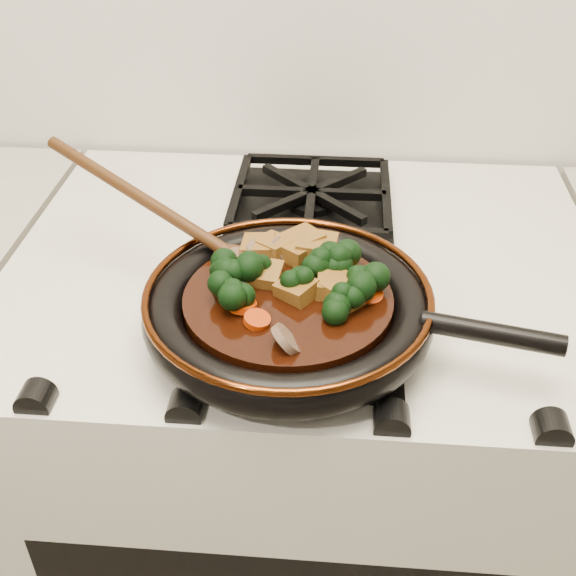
{
  "coord_description": "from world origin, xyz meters",
  "views": [
    {
      "loc": [
        0.04,
        0.92,
        1.41
      ],
      "look_at": [
        -0.01,
        1.53,
        0.97
      ],
      "focal_mm": 45.0,
      "sensor_mm": 36.0,
      "label": 1
    }
  ],
  "objects": [
    {
      "name": "stove",
      "position": [
        0.0,
        1.69,
        0.45
      ],
      "size": [
        0.76,
        0.6,
        0.9
      ],
      "primitive_type": "cube",
      "color": "silver",
      "rests_on": "ground"
    },
    {
      "name": "burner_grate_front",
      "position": [
        0.0,
        1.55,
        0.91
      ],
      "size": [
        0.23,
        0.23,
        0.03
      ],
      "primitive_type": null,
      "color": "black",
      "rests_on": "stove"
    },
    {
      "name": "burner_grate_back",
      "position": [
        0.0,
        1.83,
        0.91
      ],
      "size": [
        0.23,
        0.23,
        0.03
      ],
      "primitive_type": null,
      "color": "black",
      "rests_on": "stove"
    },
    {
      "name": "skillet",
      "position": [
        -0.01,
        1.53,
        0.94
      ],
      "size": [
        0.43,
        0.31,
        0.05
      ],
      "rotation": [
        0.0,
        0.0,
        -0.21
      ],
      "color": "black",
      "rests_on": "burner_grate_front"
    },
    {
      "name": "braising_sauce",
      "position": [
        -0.01,
        1.53,
        0.95
      ],
      "size": [
        0.22,
        0.22,
        0.02
      ],
      "primitive_type": "cylinder",
      "color": "black",
      "rests_on": "skillet"
    },
    {
      "name": "tofu_cube_0",
      "position": [
        -0.04,
        1.56,
        0.97
      ],
      "size": [
        0.04,
        0.04,
        0.02
      ],
      "primitive_type": "cube",
      "rotation": [
        -0.12,
        -0.03,
        3.02
      ],
      "color": "brown",
      "rests_on": "braising_sauce"
    },
    {
      "name": "tofu_cube_1",
      "position": [
        -0.01,
        1.61,
        0.97
      ],
      "size": [
        0.06,
        0.06,
        0.02
      ],
      "primitive_type": "cube",
      "rotation": [
        -0.01,
        0.05,
        0.92
      ],
      "color": "brown",
      "rests_on": "braising_sauce"
    },
    {
      "name": "tofu_cube_2",
      "position": [
        0.04,
        1.54,
        0.97
      ],
      "size": [
        0.04,
        0.04,
        0.02
      ],
      "primitive_type": "cube",
      "rotation": [
        0.09,
        0.01,
        1.57
      ],
      "color": "brown",
      "rests_on": "braising_sauce"
    },
    {
      "name": "tofu_cube_3",
      "position": [
        -0.0,
        1.53,
        0.97
      ],
      "size": [
        0.05,
        0.05,
        0.03
      ],
      "primitive_type": "cube",
      "rotation": [
        -0.08,
        0.1,
        2.51
      ],
      "color": "brown",
      "rests_on": "braising_sauce"
    },
    {
      "name": "tofu_cube_4",
      "position": [
        0.05,
        1.53,
        0.97
      ],
      "size": [
        0.06,
        0.06,
        0.03
      ],
      "primitive_type": "cube",
      "rotation": [
        -0.06,
        0.04,
        0.78
      ],
      "color": "brown",
      "rests_on": "braising_sauce"
    },
    {
      "name": "tofu_cube_5",
      "position": [
        0.02,
        1.61,
        0.97
      ],
      "size": [
        0.05,
        0.05,
        0.03
      ],
      "primitive_type": "cube",
      "rotation": [
        0.06,
        -0.06,
        3.04
      ],
      "color": "brown",
      "rests_on": "braising_sauce"
    },
    {
      "name": "tofu_cube_6",
      "position": [
        -0.0,
        1.62,
        0.97
      ],
      "size": [
        0.06,
        0.06,
        0.03
      ],
      "primitive_type": "cube",
      "rotation": [
        -0.09,
        0.09,
        2.22
      ],
      "color": "brown",
      "rests_on": "braising_sauce"
    },
    {
      "name": "tofu_cube_7",
      "position": [
        -0.05,
        1.61,
        0.97
      ],
      "size": [
        0.04,
        0.04,
        0.02
      ],
      "primitive_type": "cube",
      "rotation": [
        -0.1,
        -0.06,
        1.52
      ],
      "color": "brown",
      "rests_on": "braising_sauce"
    },
    {
      "name": "tofu_cube_8",
      "position": [
        -0.03,
        1.61,
        0.97
      ],
      "size": [
        0.05,
        0.05,
        0.03
      ],
      "primitive_type": "cube",
      "rotation": [
        0.03,
        0.08,
        2.47
      ],
      "color": "brown",
      "rests_on": "braising_sauce"
    },
    {
      "name": "broccoli_floret_0",
      "position": [
        -0.04,
        1.56,
        0.97
      ],
      "size": [
        0.09,
        0.09,
        0.08
      ],
      "primitive_type": null,
      "rotation": [
        0.18,
        0.16,
        0.61
      ],
      "color": "black",
      "rests_on": "braising_sauce"
    },
    {
      "name": "broccoli_floret_1",
      "position": [
        0.04,
        1.58,
        0.97
      ],
      "size": [
        0.09,
        0.09,
        0.06
      ],
      "primitive_type": null,
      "rotation": [
        -0.2,
        -0.0,
        0.81
      ],
      "color": "black",
      "rests_on": "braising_sauce"
    },
    {
      "name": "broccoli_floret_2",
      "position": [
        -0.0,
        1.53,
        0.97
      ],
      "size": [
        0.08,
        0.08,
        0.06
      ],
      "primitive_type": null,
      "rotation": [
        -0.01,
        -0.23,
        0.79
      ],
      "color": "black",
      "rests_on": "braising_sauce"
    },
    {
      "name": "broccoli_floret_3",
      "position": [
        -0.08,
        1.56,
        0.97
      ],
      "size": [
        0.09,
        0.09,
        0.07
      ],
      "primitive_type": null,
      "rotation": [
        -0.24,
        0.05,
        0.9
      ],
      "color": "black",
      "rests_on": "braising_sauce"
    },
    {
      "name": "broccoli_floret_4",
      "position": [
        0.07,
        1.54,
        0.97
      ],
      "size": [
        0.09,
        0.09,
        0.07
      ],
      "primitive_type": null,
      "rotation": [
        0.17,
        0.22,
        2.49
      ],
      "color": "black",
      "rests_on": "braising_sauce"
    },
    {
      "name": "broccoli_floret_5",
      "position": [
        0.03,
        1.57,
        0.97
      ],
      "size": [
        0.09,
        0.09,
        0.07
      ],
      "primitive_type": null,
      "rotation": [
        0.23,
        0.11,
        2.14
      ],
      "color": "black",
      "rests_on": "braising_sauce"
    },
    {
      "name": "broccoli_floret_6",
      "position": [
        -0.07,
        1.51,
        0.97
      ],
      "size": [
        0.07,
        0.07,
        0.07
      ],
      "primitive_type": null,
      "rotation": [
        -0.15,
        0.14,
        3.07
      ],
      "color": "black",
      "rests_on": "braising_sauce"
    },
    {
      "name": "broccoli_floret_7",
      "position": [
        0.05,
        1.51,
        0.97
      ],
      "size": [
        0.08,
        0.08,
        0.06
      ],
      "primitive_type": null,
      "rotation": [
        0.07,
        0.06,
        0.58
      ],
      "color": "black",
      "rests_on": "braising_sauce"
    },
    {
      "name": "carrot_coin_0",
      "position": [
        0.06,
        1.57,
        0.96
      ],
      "size": [
        0.03,
        0.03,
        0.01
      ],
      "primitive_type": "cylinder",
      "rotation": [
        -0.2,
        0.08,
        0.0
      ],
      "color": "#B42F05",
      "rests_on": "braising_sauce"
    },
    {
      "name": "carrot_coin_1",
      "position": [
        0.05,
        1.56,
        0.96
      ],
      "size": [
        0.03,
        0.03,
        0.01
      ],
      "primitive_type": "cylinder",
      "rotation": [
        0.01,
        0.16,
        0.0
      ],
      "color": "#B42F05",
      "rests_on": "braising_sauce"
    },
    {
      "name": "carrot_coin_2",
      "position": [
        0.08,
        1.54,
        0.96
      ],
      "size": [
        0.03,
        0.03,
        0.02
      ],
      "primitive_type": "cylinder",
      "rotation": [
        0.3,
        0.22,
        0.0
      ],
      "color": "#B42F05",
      "rests_on": "braising_sauce"
    },
    {
      "name": "carrot_coin_3",
      "position": [
        -0.05,
        1.5,
        0.96
      ],
      "size": [
        0.03,
        0.03,
        0.01
      ],
      "primitive_type": "cylinder",
      "rotation": [
        -0.16,
        0.02,
        0.0
      ],
      "color": "#B42F05",
      "rests_on": "braising_sauce"
    },
    {
      "name": "carrot_coin_4",
      "position": [
        0.03,
        1.55,
        0.96
      ],
      "size": [
        0.03,
        0.03,
        0.02
      ],
      "primitive_type": "cylinder",
      "rotation": [
        0.28,
        -0.28,
        0.0
      ],
      "color": "#B42F05",
      "rests_on": "braising_sauce"
    },
    {
      "name": "carrot_coin_5",
      "position": [
        -0.04,
        1.48,
        0.96
      ],
      "size": [
        0.03,
        0.03,
        0.01
      ],
      "primitive_type": "cylinder",
      "rotation": [
        0.08,
        0.19,
        0.0
      ],
      "color": "#B42F05",
      "rests_on": "braising_sauce"
    },
    {
      "name": "mushroom_slice_0",
      "position": [
        -0.0,
        1.45,
        0.97
      ],
      "size": [
        0.04,
        0.04,
        0.03
      ],
      "primitive_type": "cylinder",
      "rotation": [
        0.9,
        0.0,
        1.93
      ],
      "color": "brown",
      "rests_on": "braising_sauce"
    },
    {
      "name": "mushroom_slice_1",
      "position": [
        -0.05,
        1.6,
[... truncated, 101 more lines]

